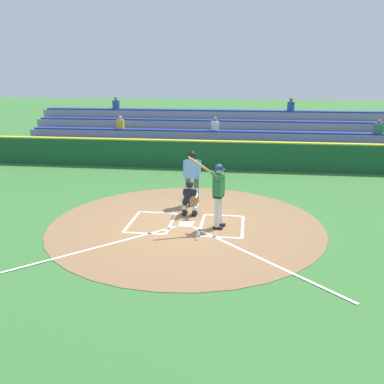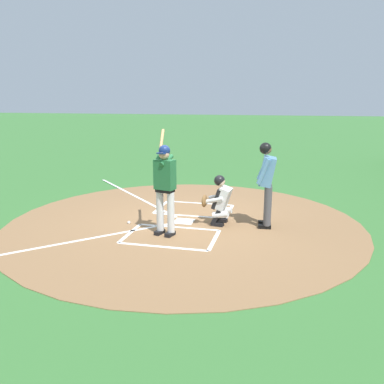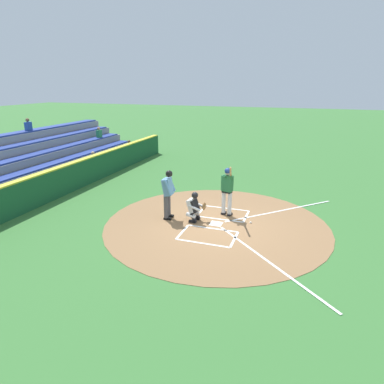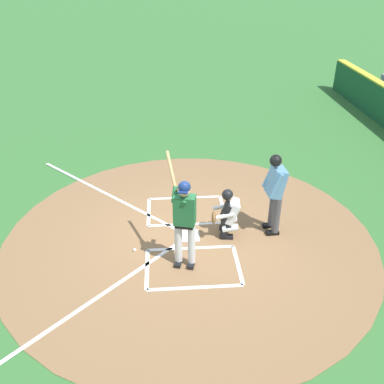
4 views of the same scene
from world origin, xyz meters
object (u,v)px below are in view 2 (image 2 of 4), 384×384
(baseball, at_px, (129,223))
(batter, at_px, (165,183))
(catcher, at_px, (220,199))
(plate_umpire, at_px, (267,179))

(baseball, bearing_deg, batter, -115.32)
(catcher, xyz_separation_m, plate_umpire, (0.08, -1.00, 0.49))
(batter, xyz_separation_m, catcher, (0.93, -0.98, -0.51))
(batter, distance_m, catcher, 1.44)
(batter, relative_size, catcher, 1.88)
(baseball, bearing_deg, plate_umpire, -80.04)
(batter, relative_size, baseball, 28.76)
(catcher, height_order, baseball, catcher)
(batter, height_order, baseball, batter)
(catcher, relative_size, baseball, 15.27)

